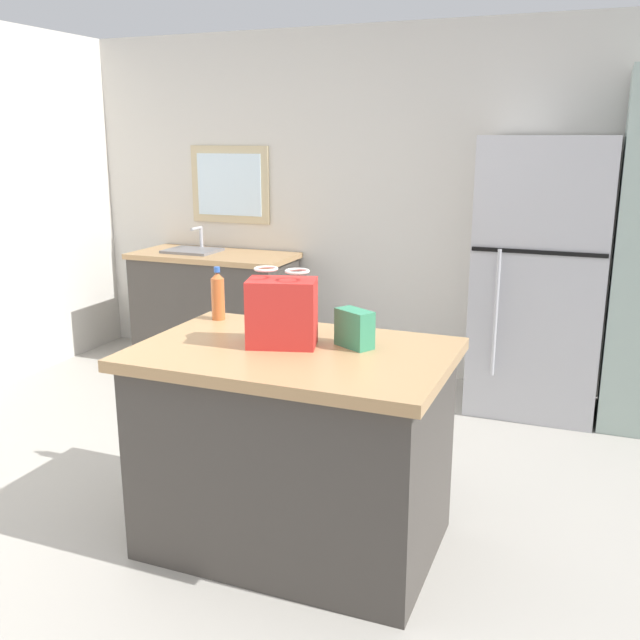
{
  "coord_description": "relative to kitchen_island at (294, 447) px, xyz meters",
  "views": [
    {
      "loc": [
        1.39,
        -2.46,
        1.76
      ],
      "look_at": [
        0.25,
        0.41,
        0.95
      ],
      "focal_mm": 39.7,
      "sensor_mm": 36.0,
      "label": 1
    }
  ],
  "objects": [
    {
      "name": "ground",
      "position": [
        -0.25,
        -0.11,
        -0.45
      ],
      "size": [
        6.27,
        6.27,
        0.0
      ],
      "primitive_type": "plane",
      "color": "#ADA89E"
    },
    {
      "name": "back_wall",
      "position": [
        -0.27,
        2.5,
        0.81
      ],
      "size": [
        5.19,
        0.13,
        2.52
      ],
      "color": "silver",
      "rests_on": "ground"
    },
    {
      "name": "kitchen_island",
      "position": [
        0.0,
        0.0,
        0.0
      ],
      "size": [
        1.3,
        0.87,
        0.9
      ],
      "color": "#423D38",
      "rests_on": "ground"
    },
    {
      "name": "refrigerator",
      "position": [
        0.81,
        2.09,
        0.43
      ],
      "size": [
        0.79,
        0.71,
        1.76
      ],
      "color": "#B7B7BC",
      "rests_on": "ground"
    },
    {
      "name": "sink_counter",
      "position": [
        -1.63,
        2.14,
        -0.0
      ],
      "size": [
        1.26,
        0.59,
        1.07
      ],
      "color": "#423D38",
      "rests_on": "ground"
    },
    {
      "name": "shopping_bag",
      "position": [
        -0.06,
        0.02,
        0.59
      ],
      "size": [
        0.32,
        0.25,
        0.33
      ],
      "color": "red",
      "rests_on": "kitchen_island"
    },
    {
      "name": "small_box",
      "position": [
        0.23,
        0.12,
        0.53
      ],
      "size": [
        0.19,
        0.16,
        0.16
      ],
      "primitive_type": "cube",
      "rotation": [
        0.0,
        0.0,
        -0.52
      ],
      "color": "#388E66",
      "rests_on": "kitchen_island"
    },
    {
      "name": "bottle",
      "position": [
        -0.53,
        0.31,
        0.56
      ],
      "size": [
        0.06,
        0.06,
        0.26
      ],
      "color": "#C66633",
      "rests_on": "kitchen_island"
    }
  ]
}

